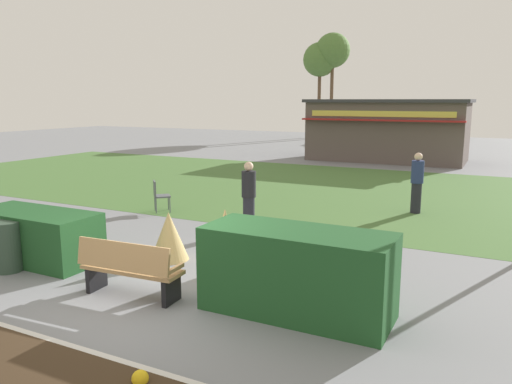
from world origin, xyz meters
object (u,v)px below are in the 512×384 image
at_px(person_standing, 417,183).
at_px(tree_center_bg, 333,51).
at_px(person_strolling, 249,197).
at_px(tree_left_bg, 320,60).
at_px(food_kiosk, 387,130).
at_px(cafe_chair_west, 159,193).
at_px(parked_car_center_slot, 423,137).
at_px(park_bench, 129,269).
at_px(parked_car_west_slot, 350,135).
at_px(trash_bin, 7,246).

distance_m(person_standing, tree_center_bg, 29.10).
distance_m(person_strolling, tree_left_bg, 31.83).
relative_size(food_kiosk, tree_left_bg, 1.03).
relative_size(cafe_chair_west, parked_car_center_slot, 0.21).
bearing_deg(parked_car_center_slot, person_standing, -81.85).
distance_m(park_bench, tree_left_bg, 36.14).
height_order(person_strolling, parked_car_west_slot, person_strolling).
xyz_separation_m(trash_bin, tree_center_bg, (-5.37, 34.50, 6.55)).
distance_m(person_standing, parked_car_center_slot, 20.89).
bearing_deg(person_strolling, parked_car_west_slot, -162.52).
bearing_deg(person_standing, parked_car_west_slot, 138.46).
bearing_deg(park_bench, person_strolling, 92.47).
height_order(parked_car_west_slot, parked_car_center_slot, same).
xyz_separation_m(park_bench, parked_car_west_slot, (-4.93, 29.02, 0.16)).
bearing_deg(park_bench, tree_left_bg, 105.12).
height_order(person_standing, parked_car_west_slot, person_standing).
distance_m(cafe_chair_west, person_strolling, 3.37).
height_order(trash_bin, tree_center_bg, tree_center_bg).
bearing_deg(tree_center_bg, parked_car_west_slot, -58.73).
xyz_separation_m(park_bench, food_kiosk, (-0.48, 20.44, 1.11)).
bearing_deg(park_bench, trash_bin, -179.32).
height_order(person_strolling, tree_left_bg, tree_left_bg).
bearing_deg(trash_bin, park_bench, 0.68).
bearing_deg(parked_car_center_slot, park_bench, -90.11).
height_order(food_kiosk, tree_left_bg, tree_left_bg).
distance_m(food_kiosk, tree_center_bg, 16.92).
bearing_deg(parked_car_center_slot, cafe_chair_west, -98.39).
relative_size(trash_bin, food_kiosk, 0.12).
relative_size(trash_bin, person_standing, 0.55).
height_order(parked_car_center_slot, tree_center_bg, tree_center_bg).
relative_size(person_strolling, tree_center_bg, 0.20).
relative_size(food_kiosk, parked_car_west_slot, 1.87).
xyz_separation_m(food_kiosk, cafe_chair_west, (-2.98, -15.24, -1.06)).
bearing_deg(park_bench, tree_center_bg, 103.44).
xyz_separation_m(park_bench, tree_left_bg, (-9.30, 34.43, 5.86)).
bearing_deg(trash_bin, cafe_chair_west, 96.46).
distance_m(parked_car_west_slot, parked_car_center_slot, 4.99).
bearing_deg(cafe_chair_west, tree_left_bg, 101.32).
relative_size(parked_car_west_slot, parked_car_center_slot, 1.01).
bearing_deg(person_strolling, parked_car_center_slot, -174.00).
bearing_deg(parked_car_west_slot, food_kiosk, -62.58).
xyz_separation_m(food_kiosk, tree_left_bg, (-8.83, 13.99, 4.75)).
bearing_deg(tree_center_bg, parked_car_center_slot, -33.27).
height_order(park_bench, tree_left_bg, tree_left_bg).
height_order(food_kiosk, person_strolling, food_kiosk).
bearing_deg(parked_car_center_slot, tree_center_bg, 146.73).
bearing_deg(parked_car_west_slot, park_bench, -80.36).
xyz_separation_m(trash_bin, parked_car_center_slot, (2.92, 29.06, 0.18)).
distance_m(park_bench, person_strolling, 4.45).
relative_size(cafe_chair_west, person_standing, 0.53).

